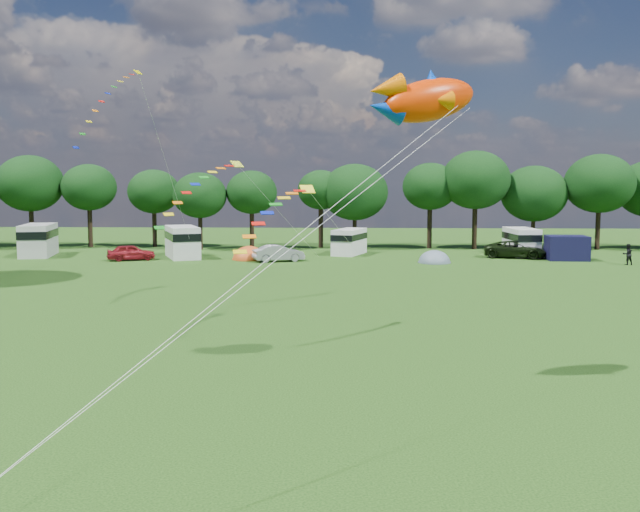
{
  "coord_description": "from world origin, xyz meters",
  "views": [
    {
      "loc": [
        1.17,
        -20.13,
        6.88
      ],
      "look_at": [
        0.0,
        8.0,
        4.0
      ],
      "focal_mm": 40.0,
      "sensor_mm": 36.0,
      "label": 1
    }
  ],
  "objects_px": {
    "car_a": "(131,252)",
    "tent_orange": "(249,259)",
    "campervan_b": "(182,241)",
    "tent_greyblue": "(434,263)",
    "campervan_d": "(521,241)",
    "fish_kite": "(421,100)",
    "car_b": "(278,253)",
    "campervan_a": "(38,239)",
    "walker_a": "(628,254)",
    "campervan_c": "(349,241)",
    "car_d": "(515,249)"
  },
  "relations": [
    {
      "from": "car_a",
      "to": "tent_orange",
      "type": "xyz_separation_m",
      "value": [
        10.46,
        1.18,
        -0.7
      ]
    },
    {
      "from": "campervan_b",
      "to": "tent_greyblue",
      "type": "distance_m",
      "value": 23.19
    },
    {
      "from": "campervan_d",
      "to": "tent_greyblue",
      "type": "distance_m",
      "value": 11.24
    },
    {
      "from": "car_a",
      "to": "fish_kite",
      "type": "xyz_separation_m",
      "value": [
        21.9,
        -38.72,
        8.9
      ]
    },
    {
      "from": "tent_greyblue",
      "to": "fish_kite",
      "type": "distance_m",
      "value": 39.41
    },
    {
      "from": "campervan_b",
      "to": "tent_greyblue",
      "type": "relative_size",
      "value": 2.03
    },
    {
      "from": "car_b",
      "to": "tent_greyblue",
      "type": "xyz_separation_m",
      "value": [
        13.65,
        -0.41,
        -0.72
      ]
    },
    {
      "from": "campervan_a",
      "to": "walker_a",
      "type": "distance_m",
      "value": 53.31
    },
    {
      "from": "campervan_c",
      "to": "tent_greyblue",
      "type": "xyz_separation_m",
      "value": [
        7.41,
        -7.06,
        -1.31
      ]
    },
    {
      "from": "campervan_a",
      "to": "fish_kite",
      "type": "bearing_deg",
      "value": -155.73
    },
    {
      "from": "campervan_b",
      "to": "walker_a",
      "type": "bearing_deg",
      "value": -118.08
    },
    {
      "from": "campervan_d",
      "to": "tent_greyblue",
      "type": "xyz_separation_m",
      "value": [
        -9.01,
        -6.58,
        -1.39
      ]
    },
    {
      "from": "campervan_c",
      "to": "tent_greyblue",
      "type": "bearing_deg",
      "value": -115.73
    },
    {
      "from": "campervan_c",
      "to": "tent_greyblue",
      "type": "relative_size",
      "value": 1.72
    },
    {
      "from": "campervan_a",
      "to": "tent_orange",
      "type": "distance_m",
      "value": 20.63
    },
    {
      "from": "car_b",
      "to": "tent_greyblue",
      "type": "height_order",
      "value": "car_b"
    },
    {
      "from": "campervan_b",
      "to": "fish_kite",
      "type": "relative_size",
      "value": 1.6
    },
    {
      "from": "tent_greyblue",
      "to": "fish_kite",
      "type": "bearing_deg",
      "value": -97.59
    },
    {
      "from": "campervan_d",
      "to": "tent_greyblue",
      "type": "height_order",
      "value": "campervan_d"
    },
    {
      "from": "tent_greyblue",
      "to": "walker_a",
      "type": "bearing_deg",
      "value": -3.54
    },
    {
      "from": "fish_kite",
      "to": "walker_a",
      "type": "distance_m",
      "value": 43.42
    },
    {
      "from": "campervan_d",
      "to": "car_b",
      "type": "bearing_deg",
      "value": 101.19
    },
    {
      "from": "tent_orange",
      "to": "campervan_d",
      "type": "bearing_deg",
      "value": 10.17
    },
    {
      "from": "campervan_b",
      "to": "fish_kite",
      "type": "xyz_separation_m",
      "value": [
        17.84,
        -41.26,
        8.05
      ]
    },
    {
      "from": "car_a",
      "to": "campervan_b",
      "type": "xyz_separation_m",
      "value": [
        4.06,
        2.54,
        0.85
      ]
    },
    {
      "from": "car_d",
      "to": "fish_kite",
      "type": "height_order",
      "value": "fish_kite"
    },
    {
      "from": "car_a",
      "to": "campervan_a",
      "type": "bearing_deg",
      "value": 47.98
    },
    {
      "from": "car_b",
      "to": "tent_greyblue",
      "type": "relative_size",
      "value": 1.32
    },
    {
      "from": "car_b",
      "to": "fish_kite",
      "type": "bearing_deg",
      "value": 171.28
    },
    {
      "from": "campervan_a",
      "to": "campervan_c",
      "type": "distance_m",
      "value": 29.63
    },
    {
      "from": "campervan_a",
      "to": "campervan_b",
      "type": "distance_m",
      "value": 14.06
    },
    {
      "from": "campervan_a",
      "to": "car_d",
      "type": "bearing_deg",
      "value": -102.74
    },
    {
      "from": "campervan_b",
      "to": "campervan_c",
      "type": "xyz_separation_m",
      "value": [
        15.48,
        3.69,
        -0.24
      ]
    },
    {
      "from": "walker_a",
      "to": "campervan_d",
      "type": "bearing_deg",
      "value": -57.05
    },
    {
      "from": "car_b",
      "to": "campervan_a",
      "type": "relative_size",
      "value": 0.64
    },
    {
      "from": "campervan_a",
      "to": "campervan_c",
      "type": "xyz_separation_m",
      "value": [
        29.51,
        2.74,
        -0.29
      ]
    },
    {
      "from": "fish_kite",
      "to": "campervan_d",
      "type": "bearing_deg",
      "value": 53.29
    },
    {
      "from": "tent_greyblue",
      "to": "campervan_d",
      "type": "bearing_deg",
      "value": 36.14
    },
    {
      "from": "campervan_b",
      "to": "tent_greyblue",
      "type": "bearing_deg",
      "value": -120.06
    },
    {
      "from": "campervan_d",
      "to": "campervan_a",
      "type": "bearing_deg",
      "value": 88.77
    },
    {
      "from": "campervan_a",
      "to": "fish_kite",
      "type": "distance_m",
      "value": 53.49
    },
    {
      "from": "car_b",
      "to": "car_d",
      "type": "height_order",
      "value": "car_d"
    },
    {
      "from": "campervan_c",
      "to": "campervan_d",
      "type": "relative_size",
      "value": 0.99
    },
    {
      "from": "car_a",
      "to": "car_b",
      "type": "bearing_deg",
      "value": -114.49
    },
    {
      "from": "campervan_b",
      "to": "campervan_c",
      "type": "relative_size",
      "value": 1.18
    },
    {
      "from": "car_b",
      "to": "campervan_d",
      "type": "distance_m",
      "value": 23.49
    },
    {
      "from": "campervan_a",
      "to": "tent_orange",
      "type": "relative_size",
      "value": 1.93
    },
    {
      "from": "fish_kite",
      "to": "campervan_c",
      "type": "bearing_deg",
      "value": 73.83
    },
    {
      "from": "car_b",
      "to": "tent_orange",
      "type": "bearing_deg",
      "value": 39.26
    },
    {
      "from": "car_a",
      "to": "campervan_d",
      "type": "height_order",
      "value": "campervan_d"
    }
  ]
}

